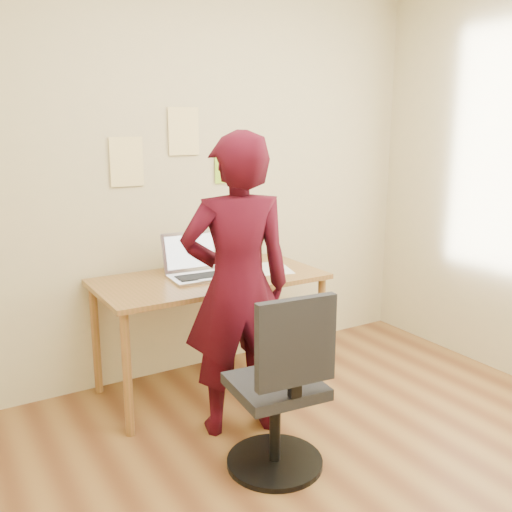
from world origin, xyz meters
TOP-DOWN VIEW (x-y plane):
  - room at (0.00, 0.00)m, footprint 3.58×3.58m
  - desk at (-0.07, 1.38)m, footprint 1.40×0.70m
  - laptop at (-0.14, 1.43)m, footprint 0.38×0.34m
  - paper_sheet at (0.37, 1.36)m, footprint 0.32×0.39m
  - phone at (0.08, 1.21)m, footprint 0.07×0.13m
  - wall_note_left at (-0.44, 1.74)m, footprint 0.21×0.00m
  - wall_note_mid at (-0.06, 1.74)m, footprint 0.21×0.00m
  - wall_note_right at (0.25, 1.74)m, footprint 0.18×0.00m
  - office_chair at (-0.20, 0.38)m, footprint 0.48×0.48m
  - person at (-0.17, 0.85)m, footprint 0.68×0.54m

SIDE VIEW (x-z plane):
  - office_chair at x=-0.20m, z-range -0.07..0.86m
  - desk at x=-0.07m, z-range 0.28..1.02m
  - paper_sheet at x=0.37m, z-range 0.74..0.74m
  - phone at x=0.08m, z-range 0.74..0.75m
  - laptop at x=-0.14m, z-range 0.66..0.93m
  - person at x=-0.17m, z-range 0.00..1.64m
  - room at x=0.00m, z-range -0.04..2.74m
  - wall_note_right at x=0.25m, z-range 1.27..1.51m
  - wall_note_left at x=-0.44m, z-range 1.29..1.59m
  - wall_note_mid at x=-0.06m, z-range 1.47..1.77m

